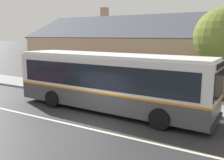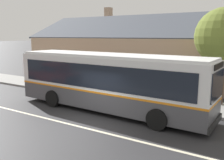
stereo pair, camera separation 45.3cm
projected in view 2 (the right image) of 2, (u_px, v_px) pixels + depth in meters
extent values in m
plane|color=#2D2D30|center=(81.00, 127.00, 11.67)|extent=(300.00, 300.00, 0.00)
cube|color=gray|center=(138.00, 98.00, 16.65)|extent=(60.00, 3.00, 0.15)
cube|color=beige|center=(81.00, 127.00, 11.67)|extent=(60.00, 0.16, 0.01)
cube|color=tan|center=(159.00, 58.00, 24.60)|extent=(24.37, 10.83, 3.96)
cube|color=#424751|center=(149.00, 25.00, 21.79)|extent=(24.97, 5.47, 2.38)
cube|color=#424751|center=(170.00, 27.00, 26.31)|extent=(24.97, 5.47, 2.38)
cube|color=tan|center=(108.00, 13.00, 28.17)|extent=(0.70, 0.70, 1.20)
cube|color=black|center=(57.00, 56.00, 24.49)|extent=(1.10, 0.06, 1.30)
cube|color=#4C3323|center=(179.00, 79.00, 18.32)|extent=(1.00, 0.06, 2.10)
cube|color=#47474C|center=(108.00, 97.00, 14.15)|extent=(11.59, 2.91, 0.97)
cube|color=orange|center=(108.00, 88.00, 14.05)|extent=(11.61, 2.93, 0.10)
cube|color=white|center=(108.00, 72.00, 13.89)|extent=(11.59, 2.91, 1.75)
cube|color=white|center=(108.00, 55.00, 13.72)|extent=(11.36, 2.77, 0.12)
cube|color=black|center=(120.00, 71.00, 14.94)|extent=(10.58, 0.41, 1.25)
cube|color=black|center=(94.00, 77.00, 12.87)|extent=(10.58, 0.41, 1.25)
cube|color=black|center=(218.00, 85.00, 10.72)|extent=(0.12, 2.20, 1.25)
cube|color=black|center=(219.00, 66.00, 10.57)|extent=(0.10, 1.75, 0.24)
cube|color=black|center=(215.00, 123.00, 11.01)|extent=(0.17, 2.50, 0.28)
cube|color=#192D99|center=(101.00, 90.00, 15.98)|extent=(3.22, 0.14, 0.68)
cube|color=black|center=(195.00, 90.00, 12.57)|extent=(0.90, 0.06, 2.47)
cylinder|color=black|center=(176.00, 107.00, 13.24)|extent=(1.01, 0.32, 1.00)
cylinder|color=black|center=(157.00, 120.00, 11.21)|extent=(1.01, 0.32, 1.00)
cylinder|color=black|center=(80.00, 91.00, 16.96)|extent=(1.01, 0.32, 1.00)
cylinder|color=black|center=(53.00, 98.00, 14.92)|extent=(1.01, 0.32, 1.00)
cube|color=brown|center=(70.00, 82.00, 19.54)|extent=(1.85, 0.10, 0.04)
cube|color=brown|center=(69.00, 82.00, 19.42)|extent=(1.85, 0.10, 0.04)
cube|color=brown|center=(67.00, 83.00, 19.30)|extent=(1.85, 0.10, 0.04)
cube|color=brown|center=(66.00, 79.00, 19.14)|extent=(1.85, 0.04, 0.10)
cube|color=brown|center=(66.00, 77.00, 19.11)|extent=(1.85, 0.04, 0.10)
cube|color=black|center=(76.00, 86.00, 19.07)|extent=(0.08, 0.43, 0.45)
cube|color=black|center=(62.00, 84.00, 19.84)|extent=(0.08, 0.43, 0.45)
cube|color=brown|center=(117.00, 88.00, 17.40)|extent=(1.73, 0.10, 0.04)
cube|color=brown|center=(116.00, 88.00, 17.28)|extent=(1.73, 0.10, 0.04)
cube|color=brown|center=(115.00, 89.00, 17.16)|extent=(1.73, 0.10, 0.04)
cube|color=brown|center=(114.00, 85.00, 17.00)|extent=(1.73, 0.04, 0.10)
cube|color=brown|center=(114.00, 83.00, 16.98)|extent=(1.73, 0.04, 0.10)
cube|color=black|center=(125.00, 93.00, 16.96)|extent=(0.08, 0.43, 0.45)
cube|color=black|center=(108.00, 90.00, 17.68)|extent=(0.08, 0.43, 0.45)
cylinder|color=#4C3828|center=(221.00, 81.00, 14.84)|extent=(0.41, 0.41, 3.09)
sphere|color=olive|center=(224.00, 36.00, 14.37)|extent=(3.32, 3.32, 3.32)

